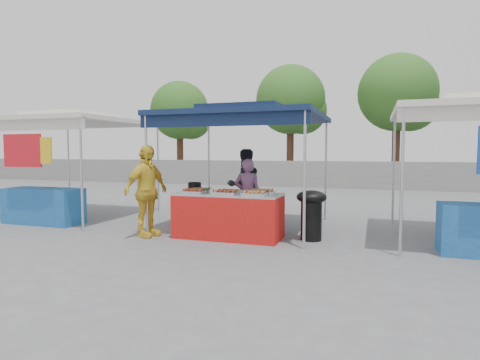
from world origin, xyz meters
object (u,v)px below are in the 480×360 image
(cooking_pot, at_px, (195,186))
(customer_person, at_px, (146,191))
(wok_burner, at_px, (311,211))
(vendor_table, at_px, (228,216))
(vendor_woman, at_px, (248,195))
(helper_man, at_px, (245,186))

(cooking_pot, height_order, customer_person, customer_person)
(cooking_pot, xyz_separation_m, wok_burner, (2.37, -0.04, -0.38))
(vendor_table, bearing_deg, wok_burner, 11.72)
(vendor_table, height_order, vendor_woman, vendor_woman)
(customer_person, bearing_deg, helper_man, -16.89)
(vendor_woman, bearing_deg, vendor_table, 68.35)
(vendor_table, height_order, helper_man, helper_man)
(cooking_pot, height_order, wok_burner, cooking_pot)
(vendor_table, xyz_separation_m, wok_burner, (1.51, 0.31, 0.12))
(vendor_table, xyz_separation_m, helper_man, (-0.23, 1.72, 0.42))
(wok_burner, bearing_deg, vendor_table, -159.83)
(vendor_table, distance_m, vendor_woman, 0.82)
(wok_burner, bearing_deg, vendor_woman, 170.94)
(vendor_table, distance_m, helper_man, 1.78)
(cooking_pot, relative_size, wok_burner, 0.29)
(vendor_table, height_order, wok_burner, wok_burner)
(wok_burner, distance_m, helper_man, 2.26)
(cooking_pot, height_order, vendor_woman, vendor_woman)
(vendor_table, height_order, customer_person, customer_person)
(helper_man, bearing_deg, customer_person, 18.84)
(wok_burner, xyz_separation_m, vendor_woman, (-1.37, 0.43, 0.19))
(cooking_pot, bearing_deg, helper_man, 65.34)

